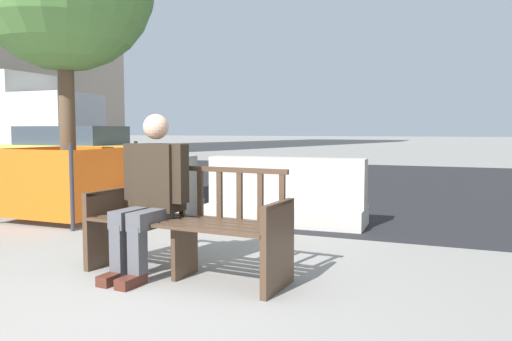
{
  "coord_description": "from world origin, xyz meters",
  "views": [
    {
      "loc": [
        2.24,
        -2.63,
        1.18
      ],
      "look_at": [
        0.19,
        2.3,
        0.75
      ],
      "focal_mm": 35.0,
      "sensor_mm": 36.0,
      "label": 1
    }
  ],
  "objects_px": {
    "jersey_barrier_centre": "(286,197)",
    "jersey_barrier_left": "(130,190)",
    "construction_fence": "(69,180)",
    "car_taxi_near": "(77,151)",
    "seated_person": "(151,190)",
    "street_bench": "(186,228)"
  },
  "relations": [
    {
      "from": "street_bench",
      "to": "car_taxi_near",
      "type": "relative_size",
      "value": 0.36
    },
    {
      "from": "jersey_barrier_centre",
      "to": "construction_fence",
      "type": "relative_size",
      "value": 1.56
    },
    {
      "from": "construction_fence",
      "to": "jersey_barrier_centre",
      "type": "bearing_deg",
      "value": 15.58
    },
    {
      "from": "construction_fence",
      "to": "car_taxi_near",
      "type": "xyz_separation_m",
      "value": [
        -4.24,
        4.81,
        0.15
      ]
    },
    {
      "from": "jersey_barrier_centre",
      "to": "jersey_barrier_left",
      "type": "relative_size",
      "value": 1.01
    },
    {
      "from": "street_bench",
      "to": "jersey_barrier_centre",
      "type": "bearing_deg",
      "value": 90.17
    },
    {
      "from": "jersey_barrier_centre",
      "to": "jersey_barrier_left",
      "type": "height_order",
      "value": "same"
    },
    {
      "from": "jersey_barrier_centre",
      "to": "car_taxi_near",
      "type": "relative_size",
      "value": 0.43
    },
    {
      "from": "jersey_barrier_centre",
      "to": "street_bench",
      "type": "bearing_deg",
      "value": -89.83
    },
    {
      "from": "jersey_barrier_centre",
      "to": "seated_person",
      "type": "bearing_deg",
      "value": -96.88
    },
    {
      "from": "street_bench",
      "to": "seated_person",
      "type": "bearing_deg",
      "value": -173.05
    },
    {
      "from": "jersey_barrier_centre",
      "to": "car_taxi_near",
      "type": "bearing_deg",
      "value": 150.14
    },
    {
      "from": "car_taxi_near",
      "to": "jersey_barrier_left",
      "type": "bearing_deg",
      "value": -41.36
    },
    {
      "from": "construction_fence",
      "to": "car_taxi_near",
      "type": "distance_m",
      "value": 6.42
    },
    {
      "from": "seated_person",
      "to": "jersey_barrier_left",
      "type": "height_order",
      "value": "seated_person"
    },
    {
      "from": "street_bench",
      "to": "seated_person",
      "type": "distance_m",
      "value": 0.43
    },
    {
      "from": "street_bench",
      "to": "construction_fence",
      "type": "relative_size",
      "value": 1.32
    },
    {
      "from": "jersey_barrier_left",
      "to": "car_taxi_near",
      "type": "height_order",
      "value": "car_taxi_near"
    },
    {
      "from": "construction_fence",
      "to": "car_taxi_near",
      "type": "height_order",
      "value": "car_taxi_near"
    },
    {
      "from": "street_bench",
      "to": "jersey_barrier_left",
      "type": "distance_m",
      "value": 3.23
    },
    {
      "from": "seated_person",
      "to": "car_taxi_near",
      "type": "relative_size",
      "value": 0.28
    },
    {
      "from": "construction_fence",
      "to": "jersey_barrier_left",
      "type": "bearing_deg",
      "value": 49.68
    }
  ]
}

